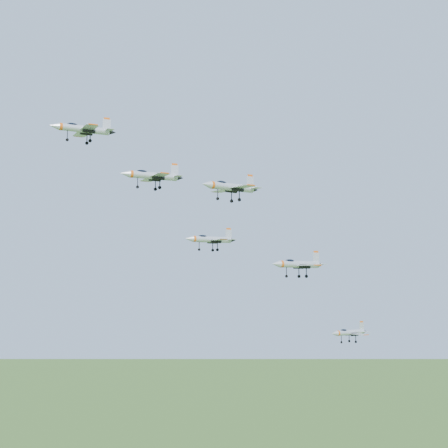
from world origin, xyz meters
TOP-DOWN VIEW (x-y plane):
  - jet_lead at (-22.30, 9.43)m, footprint 13.58×11.24m
  - jet_left_high at (-10.42, 2.30)m, footprint 13.39×11.09m
  - jet_right_high at (-2.72, -14.53)m, footprint 12.83×10.64m
  - jet_left_low at (2.72, 1.75)m, footprint 11.78×9.72m
  - jet_right_low at (17.59, -8.20)m, footprint 13.33×10.93m
  - jet_trail at (33.15, -6.22)m, footprint 10.87×8.97m

SIDE VIEW (x-z plane):
  - jet_trail at x=33.15m, z-range 112.07..114.98m
  - jet_right_low at x=17.59m, z-range 126.32..129.90m
  - jet_left_low at x=2.72m, z-range 131.66..134.81m
  - jet_right_high at x=-2.72m, z-range 139.90..143.33m
  - jet_left_high at x=-10.42m, z-range 143.65..147.22m
  - jet_lead at x=-22.30m, z-range 152.97..156.60m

